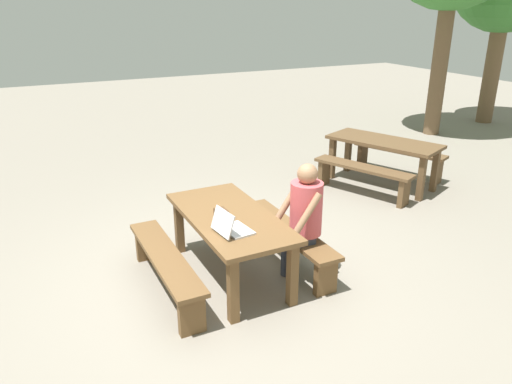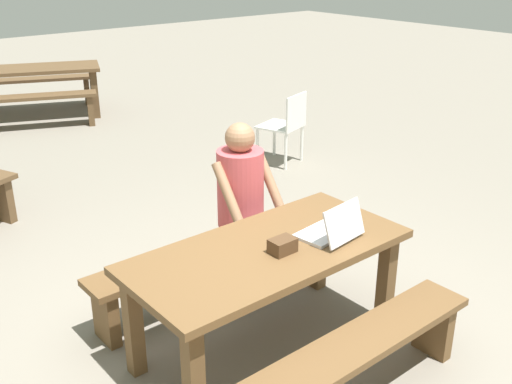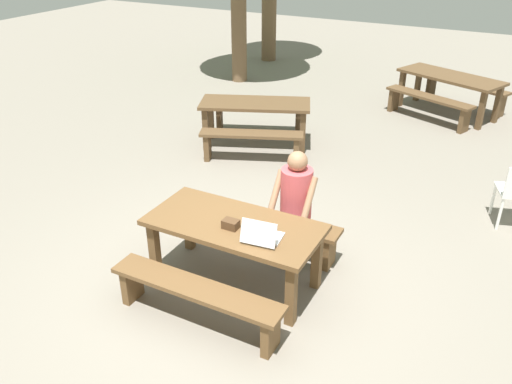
{
  "view_description": "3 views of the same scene",
  "coord_description": "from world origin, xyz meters",
  "px_view_note": "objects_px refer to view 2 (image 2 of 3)",
  "views": [
    {
      "loc": [
        4.26,
        -1.83,
        2.77
      ],
      "look_at": [
        0.11,
        0.25,
        0.96
      ],
      "focal_mm": 34.29,
      "sensor_mm": 36.0,
      "label": 1
    },
    {
      "loc": [
        -2.11,
        -2.43,
        2.4
      ],
      "look_at": [
        0.11,
        0.25,
        0.96
      ],
      "focal_mm": 42.32,
      "sensor_mm": 36.0,
      "label": 2
    },
    {
      "loc": [
        2.24,
        -3.81,
        3.4
      ],
      "look_at": [
        0.11,
        0.25,
        0.96
      ],
      "focal_mm": 36.96,
      "sensor_mm": 36.0,
      "label": 3
    }
  ],
  "objects_px": {
    "picnic_table_front": "(268,263)",
    "plastic_chair": "(286,125)",
    "person_seated": "(243,195)",
    "laptop": "(332,229)",
    "small_pouch": "(282,246)",
    "picnic_table_rear": "(32,75)"
  },
  "relations": [
    {
      "from": "laptop",
      "to": "person_seated",
      "type": "bearing_deg",
      "value": -93.99
    },
    {
      "from": "plastic_chair",
      "to": "picnic_table_rear",
      "type": "xyz_separation_m",
      "value": [
        -1.47,
        3.86,
        0.17
      ]
    },
    {
      "from": "plastic_chair",
      "to": "picnic_table_rear",
      "type": "bearing_deg",
      "value": -86.72
    },
    {
      "from": "picnic_table_front",
      "to": "small_pouch",
      "type": "relative_size",
      "value": 11.28
    },
    {
      "from": "plastic_chair",
      "to": "person_seated",
      "type": "bearing_deg",
      "value": 23.72
    },
    {
      "from": "person_seated",
      "to": "picnic_table_rear",
      "type": "relative_size",
      "value": 0.62
    },
    {
      "from": "laptop",
      "to": "picnic_table_rear",
      "type": "distance_m",
      "value": 6.57
    },
    {
      "from": "laptop",
      "to": "small_pouch",
      "type": "height_order",
      "value": "laptop"
    },
    {
      "from": "small_pouch",
      "to": "picnic_table_front",
      "type": "bearing_deg",
      "value": 103.28
    },
    {
      "from": "small_pouch",
      "to": "laptop",
      "type": "bearing_deg",
      "value": -8.06
    },
    {
      "from": "laptop",
      "to": "person_seated",
      "type": "height_order",
      "value": "person_seated"
    },
    {
      "from": "person_seated",
      "to": "picnic_table_front",
      "type": "bearing_deg",
      "value": -117.34
    },
    {
      "from": "person_seated",
      "to": "picnic_table_rear",
      "type": "distance_m",
      "value": 5.75
    },
    {
      "from": "small_pouch",
      "to": "picnic_table_rear",
      "type": "distance_m",
      "value": 6.56
    },
    {
      "from": "small_pouch",
      "to": "plastic_chair",
      "type": "relative_size",
      "value": 0.18
    },
    {
      "from": "person_seated",
      "to": "plastic_chair",
      "type": "bearing_deg",
      "value": 41.32
    },
    {
      "from": "picnic_table_front",
      "to": "laptop",
      "type": "bearing_deg",
      "value": -21.63
    },
    {
      "from": "picnic_table_front",
      "to": "plastic_chair",
      "type": "xyz_separation_m",
      "value": [
        2.45,
        2.53,
        -0.15
      ]
    },
    {
      "from": "person_seated",
      "to": "plastic_chair",
      "type": "height_order",
      "value": "person_seated"
    },
    {
      "from": "picnic_table_front",
      "to": "laptop",
      "type": "distance_m",
      "value": 0.45
    },
    {
      "from": "small_pouch",
      "to": "person_seated",
      "type": "relative_size",
      "value": 0.12
    },
    {
      "from": "person_seated",
      "to": "plastic_chair",
      "type": "relative_size",
      "value": 1.51
    }
  ]
}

